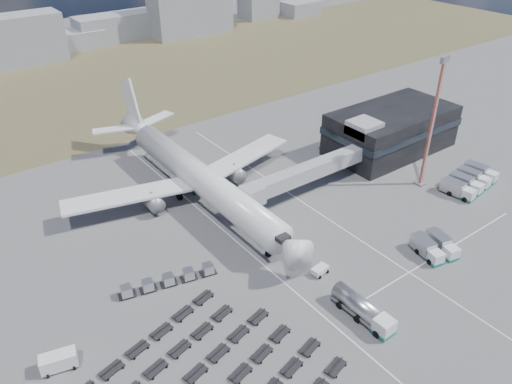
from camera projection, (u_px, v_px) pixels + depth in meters
ground at (303, 285)px, 78.80m from camera, size 420.00×420.00×0.00m
grass_strip at (69, 90)px, 154.16m from camera, size 420.00×90.00×0.01m
lane_markings at (334, 253)px, 85.81m from camera, size 47.12×110.00×0.01m
terminal at (391, 130)px, 116.70m from camera, size 30.40×16.40×11.00m
jet_bridge at (297, 176)px, 98.22m from camera, size 30.30×3.80×7.05m
airliner at (196, 175)px, 98.22m from camera, size 51.59×64.53×17.62m
fuel_tanker at (363, 309)px, 71.99m from camera, size 2.83×10.44×3.36m
pushback_tug at (320, 270)px, 80.82m from camera, size 3.04×1.98×1.33m
utility_van at (59, 362)px, 64.64m from camera, size 4.98×3.12×2.44m
catering_truck at (193, 181)px, 103.54m from camera, size 2.70×6.50×2.97m
service_trucks_near at (435, 247)px, 84.95m from camera, size 6.82×7.64×2.65m
service_trucks_far at (470, 181)px, 103.86m from camera, size 13.32×8.48×2.79m
uld_row at (168, 280)px, 78.33m from camera, size 15.75×5.10×1.73m
floodlight_mast at (432, 124)px, 98.61m from camera, size 2.60×2.10×27.25m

